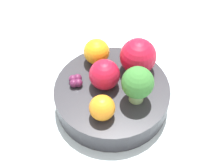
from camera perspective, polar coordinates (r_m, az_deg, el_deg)
ground_plane at (r=0.56m, az=0.00°, el=-4.66°), size 6.00×6.00×0.00m
table_surface at (r=0.55m, az=0.00°, el=-4.07°), size 1.20×1.20×0.02m
bowl at (r=0.53m, az=0.00°, el=-2.13°), size 0.19×0.19×0.04m
broccoli at (r=0.47m, az=4.59°, el=-0.11°), size 0.05×0.05×0.07m
apple_red at (r=0.50m, az=-1.15°, el=2.01°), size 0.05×0.05×0.05m
apple_green at (r=0.52m, az=4.79°, el=5.04°), size 0.06×0.06×0.06m
orange_front at (r=0.46m, az=-1.82°, el=-4.37°), size 0.04×0.04×0.04m
orange_back at (r=0.54m, az=-2.83°, el=5.92°), size 0.04×0.04×0.04m
grape_cluster at (r=0.52m, az=-6.66°, el=0.58°), size 0.03×0.03×0.01m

